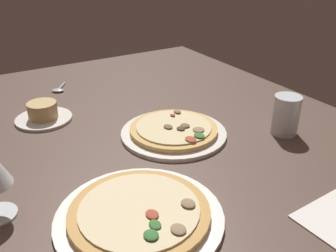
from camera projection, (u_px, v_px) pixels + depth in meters
dining_table at (163, 145)px, 96.23cm from camera, size 150.00×110.00×4.00cm
pizza_main at (174, 131)px, 96.44cm from camera, size 27.52×27.52×3.28cm
pizza_side at (140, 214)px, 67.00cm from camera, size 30.85×30.85×3.22cm
ramekin_on_saucer at (43, 114)px, 103.98cm from camera, size 15.66×15.66×5.31cm
water_glass at (285, 118)px, 95.96cm from camera, size 6.97×6.97×10.39cm
spoon at (59, 89)px, 125.14cm from camera, size 9.08×7.10×1.00cm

